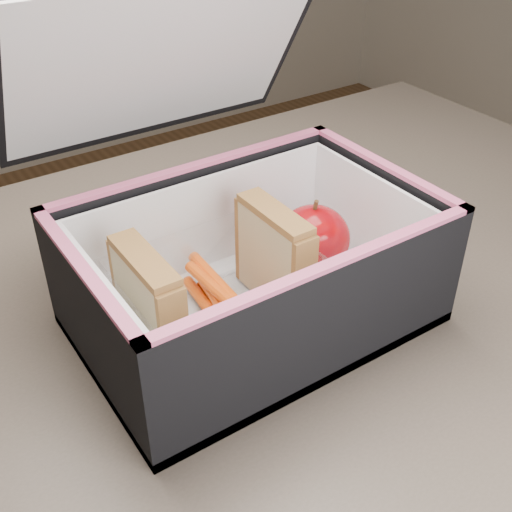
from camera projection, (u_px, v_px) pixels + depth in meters
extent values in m
cube|color=brown|center=(244.00, 333.00, 0.62)|extent=(1.20, 0.80, 0.03)
cube|color=#382D26|center=(377.00, 277.00, 1.32)|extent=(0.05, 0.05, 0.72)
cube|color=black|center=(160.00, 64.00, 0.60)|extent=(0.31, 0.11, 0.17)
cube|color=tan|center=(141.00, 311.00, 0.52)|extent=(0.01, 0.08, 0.09)
cube|color=#BF6364|center=(150.00, 311.00, 0.53)|extent=(0.01, 0.08, 0.08)
cube|color=tan|center=(157.00, 304.00, 0.53)|extent=(0.01, 0.08, 0.09)
cube|color=brown|center=(143.00, 260.00, 0.50)|extent=(0.02, 0.09, 0.01)
cube|color=tan|center=(267.00, 261.00, 0.58)|extent=(0.01, 0.09, 0.09)
cube|color=#BF6364|center=(274.00, 262.00, 0.59)|extent=(0.01, 0.08, 0.08)
cube|color=tan|center=(280.00, 256.00, 0.59)|extent=(0.01, 0.09, 0.09)
cube|color=brown|center=(275.00, 214.00, 0.56)|extent=(0.02, 0.09, 0.01)
cylinder|color=#E43E0A|center=(227.00, 307.00, 0.59)|extent=(0.01, 0.09, 0.01)
cylinder|color=#E43E0A|center=(223.00, 309.00, 0.57)|extent=(0.02, 0.09, 0.01)
cylinder|color=#E43E0A|center=(215.00, 280.00, 0.59)|extent=(0.01, 0.09, 0.01)
cylinder|color=#E43E0A|center=(207.00, 306.00, 0.59)|extent=(0.02, 0.09, 0.01)
cylinder|color=#E43E0A|center=(251.00, 318.00, 0.56)|extent=(0.03, 0.09, 0.01)
cylinder|color=#E43E0A|center=(215.00, 289.00, 0.58)|extent=(0.01, 0.09, 0.01)
cylinder|color=#E43E0A|center=(236.00, 326.00, 0.57)|extent=(0.03, 0.09, 0.01)
cube|color=white|center=(314.00, 268.00, 0.65)|extent=(0.10, 0.10, 0.01)
ellipsoid|color=maroon|center=(314.00, 238.00, 0.63)|extent=(0.07, 0.07, 0.07)
cylinder|color=#4C331B|center=(316.00, 206.00, 0.61)|extent=(0.00, 0.01, 0.01)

